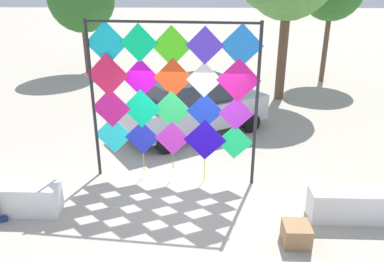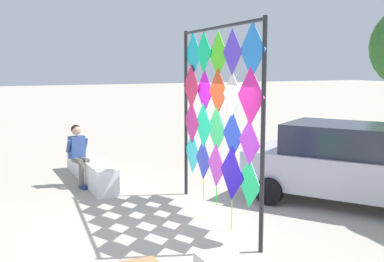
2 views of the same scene
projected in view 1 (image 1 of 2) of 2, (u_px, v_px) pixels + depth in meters
name	position (u px, v px, depth m)	size (l,w,h in m)	color
ground	(184.00, 203.00, 7.81)	(120.00, 120.00, 0.00)	#ADA393
kite_display_rack	(171.00, 92.00, 8.02)	(3.69, 0.39, 3.55)	#232328
parked_car	(193.00, 105.00, 11.18)	(4.54, 3.87, 1.65)	#B7B7BC
cardboard_box_large	(296.00, 234.00, 6.55)	(0.46, 0.48, 0.37)	#9E754C
tree_palm_like	(81.00, 0.00, 17.64)	(3.10, 3.10, 5.03)	brown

